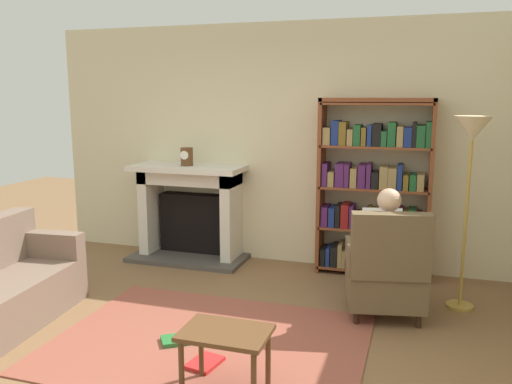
# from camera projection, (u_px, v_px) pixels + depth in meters

# --- Properties ---
(ground) EXTENTS (14.00, 14.00, 0.00)m
(ground) POSITION_uv_depth(u_px,v_px,m) (193.00, 361.00, 3.83)
(ground) COLOR brown
(back_wall) EXTENTS (5.60, 0.10, 2.70)m
(back_wall) POSITION_uv_depth(u_px,v_px,m) (284.00, 145.00, 5.97)
(back_wall) COLOR beige
(back_wall) RESTS_ON ground
(area_rug) EXTENTS (2.40, 1.80, 0.01)m
(area_rug) POSITION_uv_depth(u_px,v_px,m) (209.00, 342.00, 4.11)
(area_rug) COLOR brown
(area_rug) RESTS_ON ground
(fireplace) EXTENTS (1.35, 0.64, 1.12)m
(fireplace) POSITION_uv_depth(u_px,v_px,m) (191.00, 209.00, 6.18)
(fireplace) COLOR #4C4742
(fireplace) RESTS_ON ground
(mantel_clock) EXTENTS (0.14, 0.14, 0.21)m
(mantel_clock) POSITION_uv_depth(u_px,v_px,m) (187.00, 157.00, 5.98)
(mantel_clock) COLOR brown
(mantel_clock) RESTS_ON fireplace
(bookshelf) EXTENTS (1.17, 0.32, 1.88)m
(bookshelf) POSITION_uv_depth(u_px,v_px,m) (373.00, 190.00, 5.53)
(bookshelf) COLOR brown
(bookshelf) RESTS_ON ground
(armchair_reading) EXTENTS (0.76, 0.74, 0.97)m
(armchair_reading) POSITION_uv_depth(u_px,v_px,m) (386.00, 271.00, 4.51)
(armchair_reading) COLOR #331E14
(armchair_reading) RESTS_ON ground
(seated_reader) EXTENTS (0.43, 0.58, 1.14)m
(seated_reader) POSITION_uv_depth(u_px,v_px,m) (385.00, 245.00, 4.59)
(seated_reader) COLOR silver
(seated_reader) RESTS_ON ground
(side_table) EXTENTS (0.56, 0.39, 0.44)m
(side_table) POSITION_uv_depth(u_px,v_px,m) (226.00, 341.00, 3.34)
(side_table) COLOR brown
(side_table) RESTS_ON ground
(scattered_books) EXTENTS (0.61, 0.54, 0.03)m
(scattered_books) POSITION_uv_depth(u_px,v_px,m) (190.00, 350.00, 3.93)
(scattered_books) COLOR red
(scattered_books) RESTS_ON area_rug
(floor_lamp) EXTENTS (0.32, 0.32, 1.73)m
(floor_lamp) POSITION_uv_depth(u_px,v_px,m) (471.00, 147.00, 4.53)
(floor_lamp) COLOR #B7933F
(floor_lamp) RESTS_ON ground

